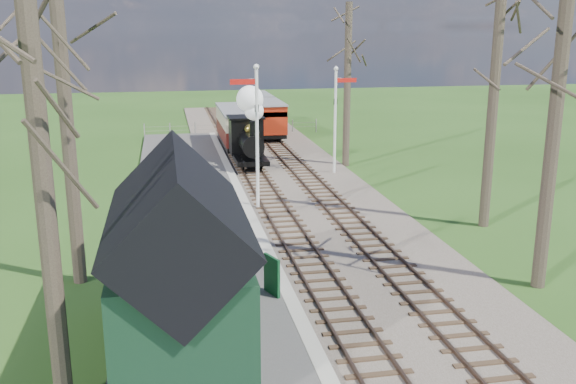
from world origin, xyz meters
The scene contains 18 objects.
distant_hills centered at (1.40, 64.38, -16.21)m, with size 114.40×48.00×22.02m.
ballast_bed centered at (1.30, 22.00, 0.05)m, with size 8.00×60.00×0.10m, color brown.
track_near centered at (0.00, 22.00, 0.10)m, with size 1.60×60.00×0.15m.
track_far centered at (2.60, 22.00, 0.10)m, with size 1.60×60.00×0.15m.
platform centered at (-3.50, 14.00, 0.10)m, with size 5.00×44.00×0.20m, color #474442.
coping_strip centered at (-1.20, 14.00, 0.10)m, with size 0.40×44.00×0.21m, color #B2AD9E.
station_shed centered at (-4.30, 4.00, 2.27)m, with size 3.25×6.30×4.78m.
semaphore_near centered at (-0.77, 16.00, 3.62)m, with size 1.22×0.24×6.22m.
semaphore_far centered at (4.37, 22.00, 3.35)m, with size 1.22×0.24×5.72m.
bare_trees centered at (1.33, 10.10, 5.21)m, with size 15.51×22.39×12.00m.
fence_line centered at (0.30, 36.00, 0.55)m, with size 12.60×0.08×1.00m.
locomotive centered at (-0.01, 24.25, 2.09)m, with size 1.82×4.24×4.54m.
coach centered at (0.00, 30.31, 1.53)m, with size 2.12×7.27×2.23m.
red_carriage_a centered at (2.60, 33.81, 1.46)m, with size 2.01×4.97×2.11m.
red_carriage_b centered at (2.60, 39.31, 1.46)m, with size 2.01×4.97×2.11m.
sign_board centered at (-1.66, 6.49, 0.77)m, with size 0.36×0.76×1.15m.
bench centered at (-2.96, 6.05, 0.57)m, with size 0.79×1.44×0.79m.
person centered at (-2.80, 3.01, 0.93)m, with size 0.53×0.35×1.45m, color #1A1F2E.
Camera 1 is at (-4.45, -10.52, 7.70)m, focal length 40.00 mm.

